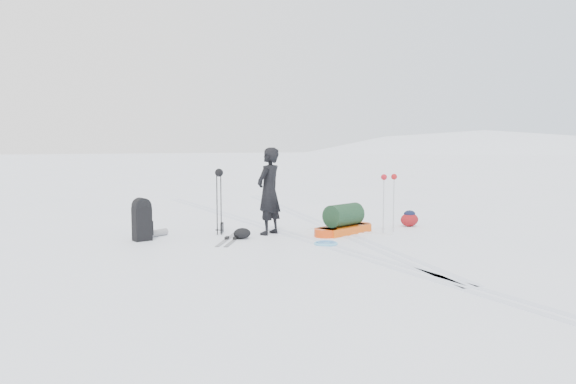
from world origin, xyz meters
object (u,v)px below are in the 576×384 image
object	(u,v)px
expedition_rucksack	(144,221)
ski_poles_black	(219,181)
pulk_sled	(344,222)
skier	(269,191)

from	to	relation	value
expedition_rucksack	ski_poles_black	bearing A→B (deg)	-13.43
ski_poles_black	pulk_sled	bearing A→B (deg)	-41.50
skier	pulk_sled	world-z (taller)	skier
expedition_rucksack	ski_poles_black	size ratio (longest dim) A/B	0.61
pulk_sled	expedition_rucksack	world-z (taller)	expedition_rucksack
expedition_rucksack	ski_poles_black	xyz separation A→B (m)	(1.63, 0.02, 0.78)
pulk_sled	expedition_rucksack	size ratio (longest dim) A/B	2.01
skier	ski_poles_black	distance (m)	1.11
skier	ski_poles_black	bearing A→B (deg)	-55.66
skier	expedition_rucksack	xyz separation A→B (m)	(-2.65, 0.37, -0.55)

